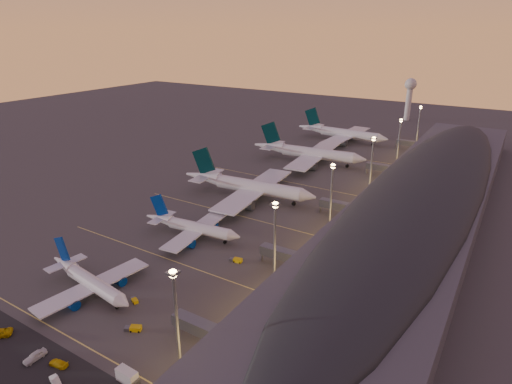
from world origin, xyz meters
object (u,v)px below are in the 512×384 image
(airliner_narrow_north, at_px, (192,227))
(baggage_tug_a, at_px, (134,300))
(service_van_e, at_px, (56,382))
(airliner_wide_mid, at_px, (308,153))
(catering_truck_a, at_px, (128,377))
(airliner_narrow_south, at_px, (89,281))
(service_van_f, at_px, (58,363))
(baggage_tug_c, at_px, (236,260))
(service_van_c, at_px, (35,356))
(airliner_wide_near, at_px, (247,186))
(radar_tower, at_px, (410,92))
(airliner_wide_far, at_px, (341,133))
(baggage_tug_b, at_px, (134,328))

(airliner_narrow_north, bearing_deg, baggage_tug_a, -79.19)
(service_van_e, bearing_deg, airliner_wide_mid, 24.44)
(catering_truck_a, bearing_deg, airliner_narrow_north, 120.03)
(airliner_narrow_south, bearing_deg, service_van_f, -44.26)
(baggage_tug_c, distance_m, service_van_f, 57.81)
(airliner_narrow_south, distance_m, baggage_tug_a, 14.82)
(airliner_narrow_north, xyz_separation_m, service_van_c, (9.33, -65.27, -2.69))
(airliner_wide_near, bearing_deg, service_van_e, -83.49)
(baggage_tug_a, height_order, service_van_f, service_van_f)
(catering_truck_a, distance_m, service_van_c, 23.57)
(service_van_e, bearing_deg, baggage_tug_c, 13.12)
(catering_truck_a, bearing_deg, service_van_f, -162.24)
(airliner_narrow_south, xyz_separation_m, airliner_wide_near, (-1.39, 83.12, 1.76))
(airliner_wide_near, xyz_separation_m, catering_truck_a, (35.66, -100.61, -3.76))
(airliner_narrow_south, distance_m, airliner_narrow_north, 41.50)
(baggage_tug_c, relative_size, service_van_e, 1.00)
(airliner_wide_near, bearing_deg, airliner_narrow_south, -94.63)
(airliner_wide_mid, relative_size, radar_tower, 1.98)
(baggage_tug_a, relative_size, service_van_f, 0.72)
(airliner_narrow_north, xyz_separation_m, service_van_e, (19.72, -67.27, -2.86))
(radar_tower, bearing_deg, service_van_c, -90.85)
(airliner_narrow_north, bearing_deg, airliner_wide_far, 85.54)
(airliner_narrow_north, relative_size, airliner_wide_far, 0.63)
(radar_tower, relative_size, service_van_c, 6.29)
(baggage_tug_b, xyz_separation_m, service_van_c, (-11.27, -18.50, 0.33))
(service_van_f, bearing_deg, baggage_tug_c, 163.37)
(airliner_wide_mid, xyz_separation_m, radar_tower, (17.79, 145.66, 16.58))
(radar_tower, distance_m, baggage_tug_c, 255.88)
(baggage_tug_a, bearing_deg, airliner_wide_near, 124.45)
(airliner_wide_near, relative_size, radar_tower, 1.93)
(service_van_f, bearing_deg, radar_tower, 171.46)
(airliner_wide_near, bearing_deg, catering_truck_a, -76.07)
(airliner_narrow_south, height_order, service_van_e, airliner_narrow_south)
(baggage_tug_c, distance_m, service_van_e, 60.91)
(baggage_tug_b, distance_m, service_van_e, 20.53)
(airliner_narrow_north, xyz_separation_m, service_van_f, (15.52, -63.74, -2.89))
(baggage_tug_c, bearing_deg, service_van_c, -113.74)
(airliner_wide_near, relative_size, airliner_wide_mid, 0.98)
(airliner_wide_far, xyz_separation_m, service_van_e, (25.22, -224.27, -4.38))
(baggage_tug_a, xyz_separation_m, service_van_f, (3.58, -25.36, 0.25))
(airliner_narrow_south, xyz_separation_m, airliner_narrow_north, (2.25, 41.44, 0.16))
(catering_truck_a, bearing_deg, baggage_tug_b, 134.70)
(service_van_f, bearing_deg, airliner_narrow_north, -175.14)
(airliner_narrow_south, relative_size, airliner_wide_near, 0.59)
(service_van_e, bearing_deg, baggage_tug_a, 31.63)
(airliner_wide_mid, height_order, service_van_c, airliner_wide_mid)
(airliner_wide_near, xyz_separation_m, radar_tower, (17.63, 206.68, 16.71))
(airliner_narrow_south, height_order, service_van_c, airliner_narrow_south)
(airliner_narrow_south, height_order, baggage_tug_a, airliner_narrow_south)
(airliner_narrow_south, height_order, airliner_wide_far, airliner_wide_far)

